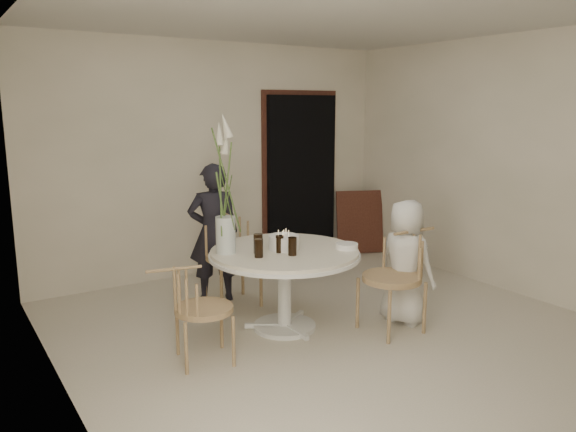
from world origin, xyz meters
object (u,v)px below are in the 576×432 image
boy (405,262)px  birthday_cake (284,242)px  table (285,262)px  chair_right (403,265)px  flower_vase (225,205)px  chair_left (189,300)px  chair_far (227,244)px  girl (214,233)px

boy → birthday_cake: boy is taller
boy → table: bearing=51.5°
chair_right → flower_vase: size_ratio=0.76×
table → chair_left: 1.01m
table → boy: boy is taller
birthday_cake → table: bearing=-74.2°
chair_left → boy: bearing=-86.3°
table → chair_left: size_ratio=1.69×
chair_far → girl: size_ratio=0.65×
chair_right → flower_vase: 1.65m
chair_far → chair_left: chair_far is taller
boy → girl: bearing=24.9°
chair_far → birthday_cake: (0.08, -0.94, 0.20)m
chair_far → chair_left: size_ratio=1.17×
flower_vase → chair_far: bearing=62.9°
chair_left → boy: boy is taller
table → boy: size_ratio=1.16×
girl → flower_vase: flower_vase is taller
table → chair_right: (0.89, -0.56, -0.03)m
girl → birthday_cake: (0.19, -1.03, 0.09)m
chair_left → boy: size_ratio=0.69×
chair_left → birthday_cake: bearing=-67.0°
chair_far → boy: 1.79m
chair_right → birthday_cake: bearing=-121.6°
chair_right → birthday_cake: 1.07m
girl → boy: girl is taller
birthday_cake → boy: bearing=-25.4°
girl → boy: (1.19, -1.51, -0.13)m
chair_far → chair_right: (0.97, -1.51, -0.01)m
girl → flower_vase: size_ratio=1.19×
chair_left → flower_vase: (0.50, 0.37, 0.64)m
boy → flower_vase: 1.72m
chair_far → boy: (1.09, -1.42, -0.02)m
chair_right → boy: boy is taller
chair_left → birthday_cake: birthday_cake is taller
birthday_cake → flower_vase: size_ratio=0.23×
boy → birthday_cake: (-1.01, 0.48, 0.22)m
girl → boy: bearing=147.1°
chair_left → flower_vase: 0.89m
girl → birthday_cake: size_ratio=5.29×
chair_far → boy: bearing=-49.3°
table → chair_left: chair_left is taller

